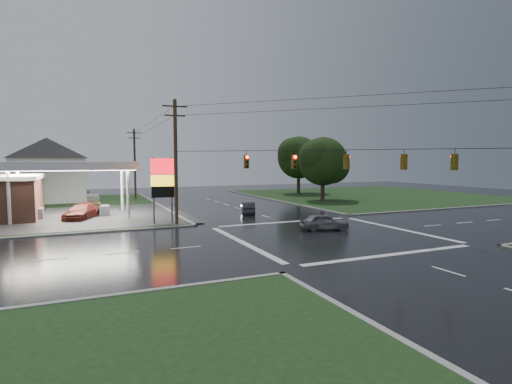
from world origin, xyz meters
name	(u,v)px	position (x,y,z in m)	size (l,w,h in m)	color
ground	(327,235)	(0.00, 0.00, 0.00)	(120.00, 120.00, 0.00)	black
grass_ne	(371,195)	(26.00, 26.00, 0.04)	(36.00, 36.00, 0.08)	black
pylon_sign	(162,179)	(-10.50, 10.50, 4.01)	(2.00, 0.35, 6.00)	#59595E
utility_pole_nw	(176,160)	(-9.50, 9.50, 5.72)	(2.20, 0.32, 11.00)	#382619
utility_pole_n	(135,162)	(-9.50, 38.00, 5.47)	(2.20, 0.32, 10.50)	#382619
traffic_signals	(329,150)	(0.02, -0.02, 6.48)	(26.87, 26.87, 1.47)	black
house_near	(50,170)	(-20.95, 36.00, 4.41)	(11.05, 8.48, 8.60)	silver
house_far	(48,168)	(-21.95, 48.00, 4.41)	(11.05, 8.48, 8.60)	silver
tree_ne_near	(324,161)	(14.14, 21.99, 5.56)	(7.99, 6.80, 8.98)	black
tree_ne_far	(299,158)	(17.15, 33.99, 6.18)	(8.46, 7.20, 9.80)	black
car_north	(248,208)	(-0.80, 13.81, 0.63)	(1.33, 3.80, 1.25)	#23242B
car_crossing	(324,222)	(1.05, 2.01, 0.68)	(1.61, 3.99, 1.36)	slate
car_pump	(82,212)	(-17.21, 16.55, 0.74)	(2.07, 5.09, 1.48)	#5D1C15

